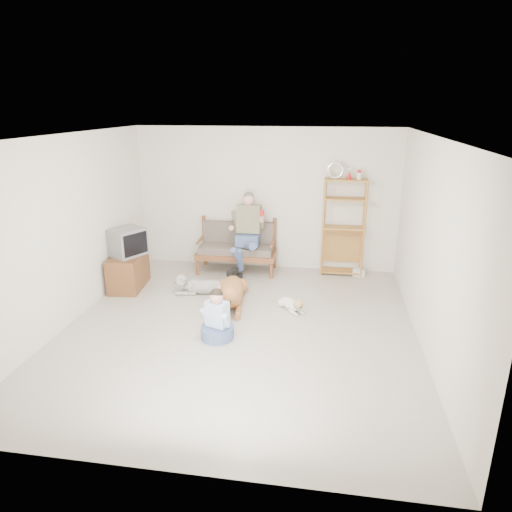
% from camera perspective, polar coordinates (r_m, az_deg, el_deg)
% --- Properties ---
extents(floor, '(5.50, 5.50, 0.00)m').
position_cam_1_polar(floor, '(6.67, -2.10, -9.08)').
color(floor, beige).
rests_on(floor, ground).
extents(ceiling, '(5.50, 5.50, 0.00)m').
position_cam_1_polar(ceiling, '(5.93, -2.41, 14.74)').
color(ceiling, silver).
rests_on(ceiling, ground).
extents(wall_back, '(5.00, 0.00, 5.00)m').
position_cam_1_polar(wall_back, '(8.80, 1.23, 7.09)').
color(wall_back, beige).
rests_on(wall_back, ground).
extents(wall_front, '(5.00, 0.00, 5.00)m').
position_cam_1_polar(wall_front, '(3.70, -10.61, -9.82)').
color(wall_front, beige).
rests_on(wall_front, ground).
extents(wall_left, '(0.00, 5.50, 5.50)m').
position_cam_1_polar(wall_left, '(7.08, -22.56, 2.85)').
color(wall_left, beige).
rests_on(wall_left, ground).
extents(wall_right, '(0.00, 5.50, 5.50)m').
position_cam_1_polar(wall_right, '(6.20, 21.06, 0.97)').
color(wall_right, beige).
rests_on(wall_right, ground).
extents(loveseat, '(1.51, 0.73, 0.95)m').
position_cam_1_polar(loveseat, '(8.78, -2.37, 1.23)').
color(loveseat, brown).
rests_on(loveseat, ground).
extents(man, '(0.59, 0.84, 1.36)m').
position_cam_1_polar(man, '(8.45, -1.34, 2.13)').
color(man, '#506093').
rests_on(man, loveseat).
extents(etagere, '(0.80, 0.35, 2.11)m').
position_cam_1_polar(etagere, '(8.63, 10.85, 3.66)').
color(etagere, olive).
rests_on(etagere, ground).
extents(book_stack, '(0.25, 0.20, 0.14)m').
position_cam_1_polar(book_stack, '(8.84, 12.76, -1.95)').
color(book_stack, silver).
rests_on(book_stack, ground).
extents(tv_stand, '(0.58, 0.94, 0.60)m').
position_cam_1_polar(tv_stand, '(8.31, -15.69, -1.84)').
color(tv_stand, brown).
rests_on(tv_stand, ground).
extents(crt_tv, '(0.67, 0.71, 0.47)m').
position_cam_1_polar(crt_tv, '(8.14, -15.77, 1.71)').
color(crt_tv, slate).
rests_on(crt_tv, tv_stand).
extents(wall_outlet, '(0.12, 0.02, 0.08)m').
position_cam_1_polar(wall_outlet, '(9.30, -6.48, 0.91)').
color(wall_outlet, silver).
rests_on(wall_outlet, ground).
extents(golden_retriever, '(0.56, 1.57, 0.48)m').
position_cam_1_polar(golden_retriever, '(7.38, -3.08, -4.61)').
color(golden_retriever, '#AB6A3B').
rests_on(golden_retriever, ground).
extents(shaggy_dog, '(1.13, 0.41, 0.34)m').
position_cam_1_polar(shaggy_dog, '(7.85, -6.91, -3.72)').
color(shaggy_dog, white).
rests_on(shaggy_dog, ground).
extents(terrier, '(0.46, 0.54, 0.25)m').
position_cam_1_polar(terrier, '(7.20, 4.55, -6.03)').
color(terrier, white).
rests_on(terrier, ground).
extents(child, '(0.46, 0.46, 0.73)m').
position_cam_1_polar(child, '(6.34, -4.87, -8.01)').
color(child, '#506093').
rests_on(child, ground).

